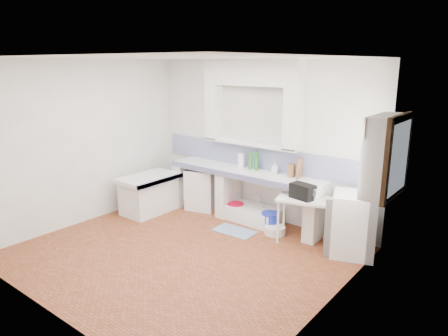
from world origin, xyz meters
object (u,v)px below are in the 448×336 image
Objects in this scene: stove at (203,189)px; sink at (253,215)px; side_table at (305,221)px; fridge at (353,225)px.

sink is (1.15, 0.03, -0.27)m from stove.
sink is 1.19m from side_table.
fridge reaches higher than sink.
sink is at bearing 152.06° from side_table.
stove is 0.84× the size of fridge.
fridge is at bearing -19.39° from stove.
fridge is (3.02, -0.15, 0.07)m from stove.
stove reaches higher than sink.
stove is at bearing -177.54° from sink.
side_table is 0.94× the size of fridge.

